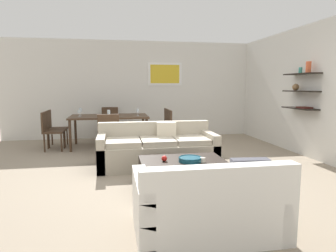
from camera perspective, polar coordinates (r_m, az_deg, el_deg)
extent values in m
plane|color=gray|center=(5.22, -0.01, -8.49)|extent=(18.00, 18.00, 0.00)
cube|color=silver|center=(8.55, -2.21, 7.00)|extent=(8.40, 0.06, 2.70)
cube|color=white|center=(8.54, -0.60, 9.98)|extent=(0.98, 0.02, 0.65)
cube|color=gold|center=(8.53, -0.59, 9.98)|extent=(0.83, 0.01, 0.52)
cube|color=silver|center=(6.78, 25.26, 6.09)|extent=(0.06, 8.20, 2.70)
cube|color=black|center=(6.66, 24.36, 9.14)|extent=(0.28, 0.90, 0.02)
cube|color=black|center=(6.66, 24.19, 6.13)|extent=(0.28, 0.90, 0.02)
cube|color=black|center=(6.67, 24.02, 3.13)|extent=(0.28, 0.90, 0.02)
cylinder|color=#D85933|center=(6.50, 25.42, 10.20)|extent=(0.10, 0.10, 0.22)
sphere|color=olive|center=(6.81, 23.37, 6.89)|extent=(0.14, 0.14, 0.14)
cylinder|color=teal|center=(6.71, 24.15, 9.75)|extent=(0.07, 0.07, 0.12)
cube|color=#4C1E19|center=(6.55, 24.77, 3.25)|extent=(0.20, 0.28, 0.03)
cube|color=#B2A893|center=(5.43, -2.08, -5.56)|extent=(2.12, 0.90, 0.42)
cube|color=#B2A893|center=(5.72, -2.62, -0.91)|extent=(2.12, 0.16, 0.36)
cube|color=#B2A893|center=(5.37, -12.64, -4.92)|extent=(0.14, 0.90, 0.60)
cube|color=#B2A893|center=(5.63, 7.96, -4.21)|extent=(0.14, 0.90, 0.60)
cube|color=#B2A893|center=(5.29, -8.63, -3.13)|extent=(0.59, 0.70, 0.10)
cube|color=#B2A893|center=(5.34, -2.03, -2.94)|extent=(0.59, 0.70, 0.10)
cube|color=#B2A893|center=(5.46, 4.36, -2.72)|extent=(0.59, 0.70, 0.10)
cube|color=beige|center=(5.57, -0.32, -1.13)|extent=(0.37, 0.17, 0.36)
cube|color=white|center=(3.11, 7.39, -15.96)|extent=(1.42, 0.90, 0.42)
cube|color=white|center=(2.65, 9.99, -11.31)|extent=(1.42, 0.16, 0.36)
cube|color=white|center=(3.32, 18.30, -13.10)|extent=(0.14, 0.90, 0.60)
cube|color=white|center=(2.96, -4.91, -15.32)|extent=(0.14, 0.90, 0.60)
cube|color=white|center=(3.15, 12.29, -10.74)|extent=(0.55, 0.70, 0.10)
cube|color=white|center=(2.99, 1.91, -11.60)|extent=(0.55, 0.70, 0.10)
cube|color=#4C4C56|center=(2.94, 15.45, -9.53)|extent=(0.37, 0.16, 0.36)
cube|color=black|center=(4.34, 3.10, -9.28)|extent=(1.23, 1.00, 0.38)
cylinder|color=navy|center=(4.29, 4.29, -6.46)|extent=(0.33, 0.33, 0.06)
torus|color=navy|center=(4.28, 4.30, -6.09)|extent=(0.34, 0.34, 0.02)
cylinder|color=silver|center=(4.26, 6.69, -6.53)|extent=(0.08, 0.08, 0.07)
sphere|color=red|center=(4.28, -0.72, -6.27)|extent=(0.08, 0.08, 0.08)
cube|color=#422D1E|center=(7.24, -11.25, 1.81)|extent=(1.82, 1.04, 0.04)
cylinder|color=#422D1E|center=(6.91, -18.32, -1.85)|extent=(0.06, 0.06, 0.71)
cylinder|color=#422D1E|center=(6.87, -4.11, -1.52)|extent=(0.06, 0.06, 0.71)
cylinder|color=#422D1E|center=(7.81, -17.38, -0.75)|extent=(0.06, 0.06, 0.71)
cylinder|color=#422D1E|center=(7.77, -4.82, -0.45)|extent=(0.06, 0.06, 0.71)
cube|color=#422D1E|center=(8.11, -11.09, 0.31)|extent=(0.44, 0.44, 0.04)
cube|color=#422D1E|center=(8.28, -11.11, 2.09)|extent=(0.44, 0.04, 0.43)
cylinder|color=#422D1E|center=(7.97, -12.36, -1.49)|extent=(0.04, 0.04, 0.41)
cylinder|color=#422D1E|center=(7.96, -9.77, -1.43)|extent=(0.04, 0.04, 0.41)
cylinder|color=#422D1E|center=(8.32, -12.27, -1.10)|extent=(0.04, 0.04, 0.41)
cylinder|color=#422D1E|center=(8.32, -9.79, -1.04)|extent=(0.04, 0.04, 0.41)
cube|color=#422D1E|center=(7.18, -21.10, -1.02)|extent=(0.44, 0.44, 0.04)
cube|color=#422D1E|center=(7.19, -22.75, 0.80)|extent=(0.04, 0.44, 0.43)
cylinder|color=#422D1E|center=(7.01, -19.84, -3.03)|extent=(0.04, 0.04, 0.41)
cylinder|color=#422D1E|center=(7.36, -19.37, -2.52)|extent=(0.04, 0.04, 0.41)
cylinder|color=#422D1E|center=(7.08, -22.71, -3.07)|extent=(0.04, 0.04, 0.41)
cylinder|color=#422D1E|center=(7.42, -22.12, -2.56)|extent=(0.04, 0.04, 0.41)
cube|color=#422D1E|center=(7.63, -20.44, -0.50)|extent=(0.44, 0.44, 0.04)
cube|color=#422D1E|center=(7.64, -22.00, 1.21)|extent=(0.04, 0.44, 0.43)
cylinder|color=#422D1E|center=(7.46, -19.25, -2.37)|extent=(0.04, 0.04, 0.41)
cylinder|color=#422D1E|center=(7.81, -18.84, -1.92)|extent=(0.04, 0.04, 0.41)
cylinder|color=#422D1E|center=(7.53, -21.95, -2.42)|extent=(0.04, 0.04, 0.41)
cylinder|color=#422D1E|center=(7.88, -21.43, -1.96)|extent=(0.04, 0.04, 0.41)
cube|color=#422D1E|center=(6.45, -11.31, -1.59)|extent=(0.44, 0.44, 0.04)
cube|color=#422D1E|center=(6.22, -11.40, 0.25)|extent=(0.44, 0.04, 0.43)
cylinder|color=#422D1E|center=(6.66, -9.68, -3.22)|extent=(0.04, 0.04, 0.41)
cylinder|color=#422D1E|center=(6.67, -12.78, -3.29)|extent=(0.04, 0.04, 0.41)
cylinder|color=#422D1E|center=(6.31, -9.65, -3.83)|extent=(0.04, 0.04, 0.41)
cylinder|color=#422D1E|center=(6.32, -12.92, -3.90)|extent=(0.04, 0.04, 0.41)
cube|color=#422D1E|center=(7.59, -1.81, -0.06)|extent=(0.44, 0.44, 0.04)
cube|color=#422D1E|center=(7.59, -0.32, 1.74)|extent=(0.04, 0.44, 0.43)
cylinder|color=#422D1E|center=(7.77, -3.31, -1.56)|extent=(0.04, 0.04, 0.41)
cylinder|color=#422D1E|center=(7.42, -2.98, -2.00)|extent=(0.04, 0.04, 0.41)
cylinder|color=#422D1E|center=(7.82, -0.69, -1.48)|extent=(0.04, 0.04, 0.41)
cylinder|color=#422D1E|center=(7.47, -0.24, -1.92)|extent=(0.04, 0.04, 0.41)
cube|color=#422D1E|center=(7.13, -1.27, -0.56)|extent=(0.44, 0.44, 0.04)
cube|color=#422D1E|center=(7.13, 0.32, 1.35)|extent=(0.04, 0.44, 0.43)
cylinder|color=#422D1E|center=(7.32, -2.87, -2.14)|extent=(0.04, 0.04, 0.41)
cylinder|color=#422D1E|center=(6.96, -2.50, -2.64)|extent=(0.04, 0.04, 0.41)
cylinder|color=#422D1E|center=(7.37, -0.09, -2.06)|extent=(0.04, 0.04, 0.41)
cylinder|color=#422D1E|center=(7.02, 0.42, -2.55)|extent=(0.04, 0.04, 0.41)
cylinder|color=silver|center=(7.13, -5.81, 2.02)|extent=(0.06, 0.06, 0.01)
cylinder|color=silver|center=(7.13, -5.82, 2.34)|extent=(0.01, 0.01, 0.07)
cylinder|color=silver|center=(7.12, -5.83, 3.00)|extent=(0.07, 0.07, 0.09)
cylinder|color=silver|center=(7.41, -16.48, 1.96)|extent=(0.06, 0.06, 0.01)
cylinder|color=silver|center=(7.41, -16.50, 2.31)|extent=(0.01, 0.01, 0.09)
cylinder|color=silver|center=(7.40, -16.52, 3.00)|extent=(0.07, 0.07, 0.09)
cylinder|color=silver|center=(6.78, -11.32, 1.62)|extent=(0.06, 0.06, 0.01)
cylinder|color=silver|center=(6.78, -11.33, 1.96)|extent=(0.01, 0.01, 0.08)
cylinder|color=silver|center=(6.77, -11.35, 2.68)|extent=(0.07, 0.07, 0.10)
cylinder|color=silver|center=(7.16, -16.70, 1.75)|extent=(0.06, 0.06, 0.01)
cylinder|color=silver|center=(7.15, -16.72, 2.09)|extent=(0.01, 0.01, 0.08)
cylinder|color=silver|center=(7.15, -16.74, 2.70)|extent=(0.08, 0.08, 0.07)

